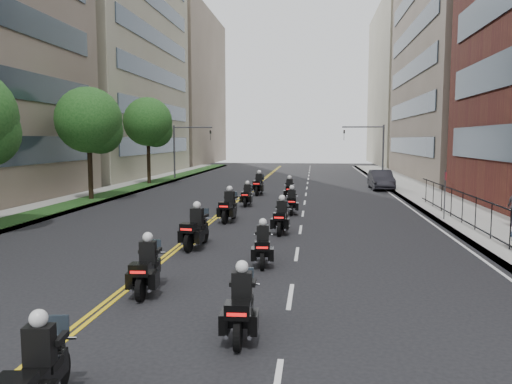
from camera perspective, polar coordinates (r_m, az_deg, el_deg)
ground at (r=9.84m, az=-17.79°, el=-19.55°), size 160.00×160.00×0.00m
sidewalk_right at (r=34.30m, az=20.45°, el=-1.24°), size 4.00×90.00×0.15m
sidewalk_left at (r=36.85m, az=-18.77°, el=-0.70°), size 4.00×90.00×0.15m
grass_strip at (r=36.51m, az=-17.65°, el=-0.57°), size 2.00×90.00×0.04m
building_right_tan at (r=59.75m, az=24.75°, el=15.93°), size 15.11×28.00×30.00m
building_right_far at (r=88.29m, az=18.56°, el=11.47°), size 15.00×28.00×26.00m
building_left_mid at (r=63.00m, az=-18.55°, el=17.48°), size 16.11×28.00×34.00m
building_left_far at (r=90.25m, az=-10.20°, el=11.56°), size 16.00×28.00×26.00m
iron_fence at (r=21.56m, az=26.14°, el=-3.37°), size 0.05×28.00×1.50m
street_trees at (r=30.51m, az=-22.65°, el=7.34°), size 4.40×38.40×7.98m
traffic_signal_right at (r=50.38m, az=13.25°, el=5.33°), size 4.09×0.20×5.60m
traffic_signal_left at (r=51.79m, az=-8.31°, el=5.44°), size 4.09×0.20×5.60m
motorcycle_0 at (r=8.63m, az=-23.72°, el=-18.78°), size 0.67×2.23×1.65m
motorcycle_1 at (r=10.86m, az=-1.68°, el=-13.06°), size 0.52×2.22×1.64m
motorcycle_2 at (r=14.10m, az=-12.33°, el=-8.65°), size 0.60×2.27×1.67m
motorcycle_3 at (r=16.78m, az=0.78°, el=-6.28°), size 0.56×2.12×1.57m
motorcycle_4 at (r=19.48m, az=-6.90°, el=-4.30°), size 0.72×2.45×1.81m
motorcycle_5 at (r=22.35m, az=2.93°, el=-3.02°), size 0.57×2.33×1.72m
motorcycle_6 at (r=25.52m, az=-3.11°, el=-1.79°), size 0.67×2.48×1.83m
motorcycle_7 at (r=28.13m, az=4.10°, el=-1.23°), size 0.51×2.21×1.63m
motorcycle_8 at (r=31.49m, az=-1.02°, el=-0.46°), size 0.50×2.16×1.60m
motorcycle_9 at (r=34.39m, az=3.84°, el=0.17°), size 0.58×2.34×1.72m
motorcycle_10 at (r=37.72m, az=0.32°, el=0.79°), size 0.65×2.54×1.87m
parked_sedan at (r=43.22m, az=14.08°, el=1.37°), size 1.80×4.94×1.62m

